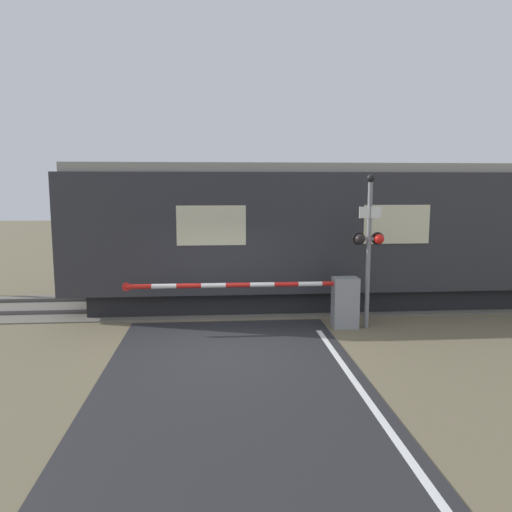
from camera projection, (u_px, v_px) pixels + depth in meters
name	position (u px, v px, depth m)	size (l,w,h in m)	color
ground_plane	(230.00, 347.00, 10.56)	(80.00, 80.00, 0.00)	#6B6047
track_bed	(226.00, 304.00, 14.30)	(36.00, 3.20, 0.13)	#666056
train	(378.00, 233.00, 14.37)	(17.40, 2.88, 3.98)	black
crossing_barrier	(328.00, 299.00, 11.94)	(5.56, 0.44, 1.22)	gray
signal_post	(369.00, 242.00, 11.75)	(0.76, 0.26, 3.66)	gray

